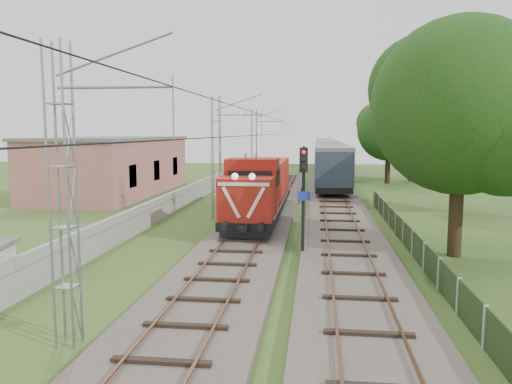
# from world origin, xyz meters

# --- Properties ---
(ground) EXTENTS (140.00, 140.00, 0.00)m
(ground) POSITION_xyz_m (0.00, 0.00, 0.00)
(ground) COLOR #2C4B1C
(ground) RESTS_ON ground
(track_main) EXTENTS (4.20, 70.00, 0.45)m
(track_main) POSITION_xyz_m (0.00, 7.00, 0.18)
(track_main) COLOR #6B6054
(track_main) RESTS_ON ground
(track_side) EXTENTS (4.20, 80.00, 0.45)m
(track_side) POSITION_xyz_m (5.00, 20.00, 0.18)
(track_side) COLOR #6B6054
(track_side) RESTS_ON ground
(catenary) EXTENTS (3.31, 70.00, 8.00)m
(catenary) POSITION_xyz_m (-2.95, 12.00, 4.05)
(catenary) COLOR gray
(catenary) RESTS_ON ground
(boundary_wall) EXTENTS (0.25, 40.00, 1.50)m
(boundary_wall) POSITION_xyz_m (-6.50, 12.00, 0.75)
(boundary_wall) COLOR #9E9E99
(boundary_wall) RESTS_ON ground
(station_building) EXTENTS (8.40, 20.40, 5.22)m
(station_building) POSITION_xyz_m (-15.00, 24.00, 2.63)
(station_building) COLOR #B16D5F
(station_building) RESTS_ON ground
(fence) EXTENTS (0.12, 32.00, 1.20)m
(fence) POSITION_xyz_m (8.00, 3.00, 0.60)
(fence) COLOR black
(fence) RESTS_ON ground
(locomotive) EXTENTS (2.84, 16.21, 4.12)m
(locomotive) POSITION_xyz_m (0.00, 11.79, 2.15)
(locomotive) COLOR black
(locomotive) RESTS_ON ground
(coach_rake) EXTENTS (3.24, 72.21, 3.74)m
(coach_rake) POSITION_xyz_m (5.00, 56.55, 2.66)
(coach_rake) COLOR black
(coach_rake) RESTS_ON ground
(signal_post) EXTENTS (0.56, 0.44, 5.06)m
(signal_post) POSITION_xyz_m (2.97, 2.15, 3.48)
(signal_post) COLOR black
(signal_post) RESTS_ON ground
(tree_a) EXTENTS (8.33, 7.94, 10.80)m
(tree_a) POSITION_xyz_m (10.00, 3.27, 6.74)
(tree_a) COLOR #3C2E18
(tree_a) RESTS_ON ground
(tree_b) EXTENTS (6.27, 5.97, 8.12)m
(tree_b) POSITION_xyz_m (13.50, 16.61, 5.07)
(tree_b) COLOR #3C2E18
(tree_b) RESTS_ON ground
(tree_c) EXTENTS (7.26, 6.92, 9.41)m
(tree_c) POSITION_xyz_m (11.49, 36.51, 5.87)
(tree_c) COLOR #3C2E18
(tree_c) RESTS_ON ground
(tree_d) EXTENTS (8.55, 8.15, 11.09)m
(tree_d) POSITION_xyz_m (14.58, 39.66, 6.92)
(tree_d) COLOR #3C2E18
(tree_d) RESTS_ON ground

